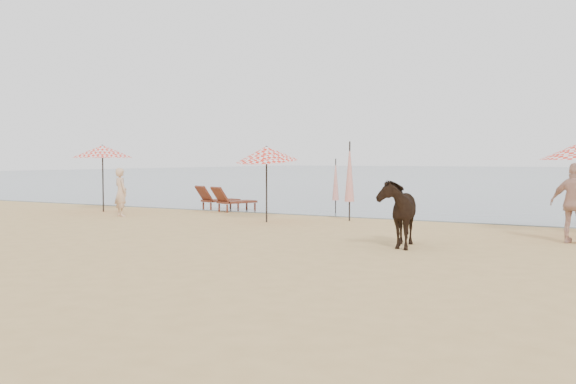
# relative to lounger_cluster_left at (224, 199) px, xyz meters

# --- Properties ---
(ground) EXTENTS (120.00, 120.00, 0.00)m
(ground) POSITION_rel_lounger_cluster_left_xyz_m (5.75, -10.30, -0.44)
(ground) COLOR tan
(ground) RESTS_ON ground
(sea) EXTENTS (160.00, 140.00, 0.06)m
(sea) POSITION_rel_lounger_cluster_left_xyz_m (5.75, 69.70, -0.44)
(sea) COLOR #51606B
(sea) RESTS_ON ground
(lounger_cluster_left) EXTENTS (2.28, 2.24, 0.64)m
(lounger_cluster_left) POSITION_rel_lounger_cluster_left_xyz_m (0.00, 0.00, 0.00)
(lounger_cluster_left) COLOR #5E2716
(lounger_cluster_left) RESTS_ON ground
(umbrella_open_left_a) EXTENTS (2.19, 2.19, 2.50)m
(umbrella_open_left_a) POSITION_rel_lounger_cluster_left_xyz_m (-3.66, -2.57, 1.80)
(umbrella_open_left_a) COLOR black
(umbrella_open_left_a) RESTS_ON ground
(umbrella_open_left_b) EXTENTS (1.93, 1.96, 2.46)m
(umbrella_open_left_b) POSITION_rel_lounger_cluster_left_xyz_m (3.69, -2.98, 1.69)
(umbrella_open_left_b) COLOR black
(umbrella_open_left_b) RESTS_ON ground
(umbrella_closed_left) EXTENTS (0.31, 0.31, 2.52)m
(umbrella_closed_left) POSITION_rel_lounger_cluster_left_xyz_m (5.78, -1.35, 1.11)
(umbrella_closed_left) COLOR black
(umbrella_closed_left) RESTS_ON ground
(umbrella_closed_right) EXTENTS (0.24, 0.24, 1.98)m
(umbrella_closed_right) POSITION_rel_lounger_cluster_left_xyz_m (4.29, 0.83, 0.78)
(umbrella_closed_right) COLOR black
(umbrella_closed_right) RESTS_ON ground
(cow) EXTENTS (1.33, 1.99, 1.54)m
(cow) POSITION_rel_lounger_cluster_left_xyz_m (9.11, -6.29, 0.33)
(cow) COLOR black
(cow) RESTS_ON ground
(beachgoer_left) EXTENTS (0.71, 0.60, 1.66)m
(beachgoer_left) POSITION_rel_lounger_cluster_left_xyz_m (-1.66, -3.74, 0.39)
(beachgoer_left) COLOR tan
(beachgoer_left) RESTS_ON ground
(beachgoer_right_b) EXTENTS (1.16, 0.62, 1.89)m
(beachgoer_right_b) POSITION_rel_lounger_cluster_left_xyz_m (12.55, -3.76, 0.50)
(beachgoer_right_b) COLOR tan
(beachgoer_right_b) RESTS_ON ground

